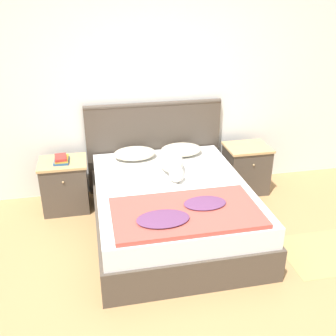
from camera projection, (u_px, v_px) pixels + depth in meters
ground_plane at (206, 301)px, 3.21m from camera, size 16.00×16.00×0.00m
wall_back at (157, 87)px, 4.56m from camera, size 9.00×0.06×2.55m
bed at (172, 209)px, 4.03m from camera, size 1.55×1.96×0.53m
headboard at (154, 145)px, 4.78m from camera, size 1.63×0.06×1.11m
nightstand_left at (65, 185)px, 4.43m from camera, size 0.52×0.44×0.59m
nightstand_right at (246, 168)px, 4.83m from camera, size 0.52×0.44×0.59m
pillow_left at (135, 153)px, 4.50m from camera, size 0.49×0.35×0.12m
pillow_right at (181, 150)px, 4.61m from camera, size 0.49×0.35×0.12m
quilt at (185, 212)px, 3.39m from camera, size 1.28×0.72×0.07m
dog at (172, 162)px, 4.16m from camera, size 0.25×0.69×0.24m
book_stack at (61, 159)px, 4.28m from camera, size 0.17×0.23×0.07m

